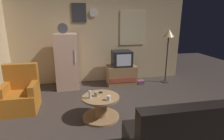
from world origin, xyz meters
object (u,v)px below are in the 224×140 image
standing_lamp (169,37)px  coffee_table (101,107)px  mug_ceramic_white (109,98)px  wine_glass (90,95)px  armchair (21,94)px  couch (190,138)px  tv_stand (121,75)px  remote_control (99,93)px  book_stack (141,82)px  mug_ceramic_tan (97,94)px  crt_tv (122,58)px  fridge (67,61)px

standing_lamp → coffee_table: size_ratio=2.21×
mug_ceramic_white → wine_glass: bearing=154.9°
wine_glass → mug_ceramic_white: 0.36m
wine_glass → armchair: (-1.40, 0.72, -0.19)m
armchair → couch: size_ratio=0.56×
tv_stand → remote_control: (-0.88, -1.66, 0.19)m
remote_control → armchair: armchair is taller
mug_ceramic_white → book_stack: mug_ceramic_white is taller
tv_stand → standing_lamp: (1.35, -0.12, 1.08)m
mug_ceramic_tan → remote_control: mug_ceramic_tan is taller
crt_tv → couch: crt_tv is taller
fridge → mug_ceramic_tan: bearing=-71.6°
fridge → mug_ceramic_white: (0.79, -2.02, -0.26)m
wine_glass → remote_control: bearing=48.1°
mug_ceramic_tan → armchair: (-1.53, 0.65, -0.16)m
coffee_table → mug_ceramic_white: mug_ceramic_white is taller
crt_tv → wine_glass: (-1.08, -1.87, -0.25)m
mug_ceramic_white → armchair: 1.95m
mug_ceramic_tan → book_stack: bearing=48.0°
remote_control → armchair: bearing=151.1°
wine_glass → book_stack: size_ratio=0.71×
coffee_table → crt_tv: bearing=64.5°
crt_tv → remote_control: crt_tv is taller
mug_ceramic_white → mug_ceramic_tan: same height
fridge → book_stack: 2.21m
standing_lamp → book_stack: standing_lamp is taller
remote_control → tv_stand: bearing=51.2°
mug_ceramic_white → book_stack: size_ratio=0.42×
tv_stand → armchair: 2.73m
wine_glass → couch: couch is taller
crt_tv → wine_glass: size_ratio=3.60×
standing_lamp → coffee_table: bearing=-142.4°
standing_lamp → armchair: standing_lamp is taller
wine_glass → couch: size_ratio=0.09×
coffee_table → wine_glass: (-0.21, -0.04, 0.30)m
standing_lamp → armchair: size_ratio=1.66×
coffee_table → remote_control: (-0.02, 0.17, 0.24)m
armchair → standing_lamp: bearing=15.0°
crt_tv → mug_ceramic_white: crt_tv is taller
fridge → couch: bearing=-61.1°
tv_stand → remote_control: bearing=-118.0°
tv_stand → armchair: armchair is taller
crt_tv → couch: bearing=-86.5°
coffee_table → standing_lamp: bearing=37.6°
mug_ceramic_tan → couch: 1.76m
fridge → remote_control: size_ratio=11.80×
mug_ceramic_tan → book_stack: mug_ceramic_tan is taller
crt_tv → mug_ceramic_tan: 2.05m
crt_tv → remote_control: 1.91m
remote_control → mug_ceramic_tan: bearing=-123.0°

